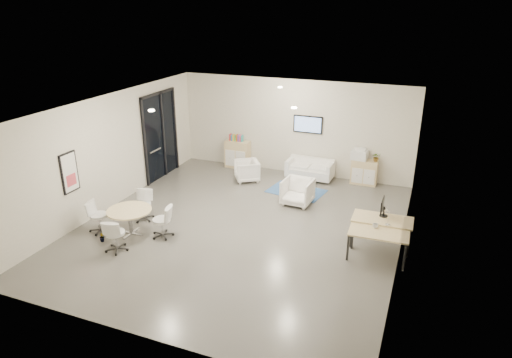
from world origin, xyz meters
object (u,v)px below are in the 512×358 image
Objects in this scene: sideboard_left at (238,154)px; desk_front at (379,235)px; loveseat at (310,170)px; armchair_left at (247,170)px; desk_rear at (382,222)px; sideboard_right at (364,172)px; armchair_right at (297,191)px; round_table at (129,213)px.

sideboard_left is 7.14m from desk_front.
loveseat is at bearing 119.92° from desk_front.
loveseat is 2.12m from armchair_left.
sideboard_left is at bearing 143.38° from desk_rear.
sideboard_right is 0.98× the size of armchair_right.
round_table is (-0.50, -5.62, 0.11)m from sideboard_left.
armchair_right is (2.90, -2.28, -0.06)m from sideboard_left.
desk_front is (4.68, -3.47, 0.24)m from armchair_left.
round_table is (-3.40, -3.33, 0.17)m from armchair_right.
sideboard_right is at bearing 7.25° from loveseat.
desk_rear reaches higher than loveseat.
armchair_left is at bearing 153.95° from armchair_right.
desk_rear is at bearing 87.95° from desk_front.
desk_front is at bearing 9.95° from round_table.
round_table reaches higher than loveseat.
sideboard_right is 0.74× the size of round_table.
armchair_left reaches higher than desk_rear.
sideboard_left is 0.86× the size of round_table.
armchair_left is at bearing -162.92° from sideboard_right.
armchair_left is at bearing 73.85° from round_table.
armchair_right reaches higher than desk_front.
desk_rear is 0.66m from desk_front.
loveseat is at bearing 83.68° from armchair_left.
loveseat is (2.70, -0.14, -0.17)m from sideboard_left.
desk_front is (2.79, -4.43, 0.31)m from loveseat.
armchair_right reaches higher than sideboard_right.
desk_rear is at bearing -51.52° from loveseat.
sideboard_left is 0.68× the size of desk_rear.
sideboard_left is 0.71× the size of desk_front.
loveseat is (-1.75, -0.16, -0.10)m from sideboard_right.
sideboard_right is at bearing 73.90° from armchair_left.
round_table is (-5.99, -1.05, -0.03)m from desk_front.
desk_front is (2.59, -2.28, 0.20)m from armchair_right.
desk_front is at bearing -55.79° from loveseat.
desk_rear reaches higher than desk_front.
armchair_right is 4.76m from round_table.
desk_rear is (5.49, -3.91, 0.18)m from sideboard_left.
armchair_right is at bearing 136.33° from desk_front.
sideboard_right reaches higher than round_table.
sideboard_left is 2.71m from loveseat.
loveseat is 1.39× the size of round_table.
round_table is at bearing -132.09° from armchair_right.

